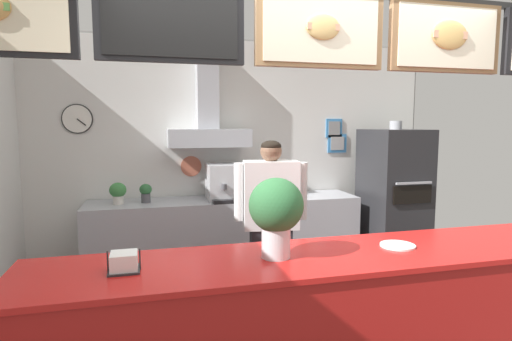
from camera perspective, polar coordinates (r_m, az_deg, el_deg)
name	(u,v)px	position (r m, az deg, el deg)	size (l,w,h in m)	color
back_wall_assembly	(237,148)	(4.90, -2.61, 3.03)	(4.84, 2.65, 2.73)	gray
service_counter	(335,336)	(2.67, 10.75, -21.41)	(3.49, 0.67, 1.01)	#B21916
back_prep_counter	(226,239)	(4.81, -4.12, -9.28)	(3.03, 0.62, 0.90)	#A3A5AD
pizza_oven	(393,200)	(5.20, 18.24, -3.91)	(0.63, 0.76, 1.78)	#232326
shop_worker	(271,231)	(3.52, 2.03, -8.25)	(0.61, 0.28, 1.61)	#232328
espresso_machine	(229,182)	(4.66, -3.70, -1.59)	(0.49, 0.49, 0.40)	silver
potted_basil	(253,189)	(4.78, -0.48, -2.50)	(0.14, 0.14, 0.18)	#9E563D
potted_oregano	(118,192)	(4.59, -18.38, -2.79)	(0.17, 0.17, 0.23)	beige
potted_sage	(146,192)	(4.62, -14.86, -2.88)	(0.13, 0.13, 0.20)	#4C4C51
napkin_holder	(124,263)	(2.25, -17.61, -11.93)	(0.16, 0.15, 0.11)	#262628
basil_vase	(276,212)	(2.30, 2.77, -5.71)	(0.30, 0.30, 0.45)	silver
condiment_plate	(398,245)	(2.70, 18.81, -9.68)	(0.21, 0.21, 0.01)	white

